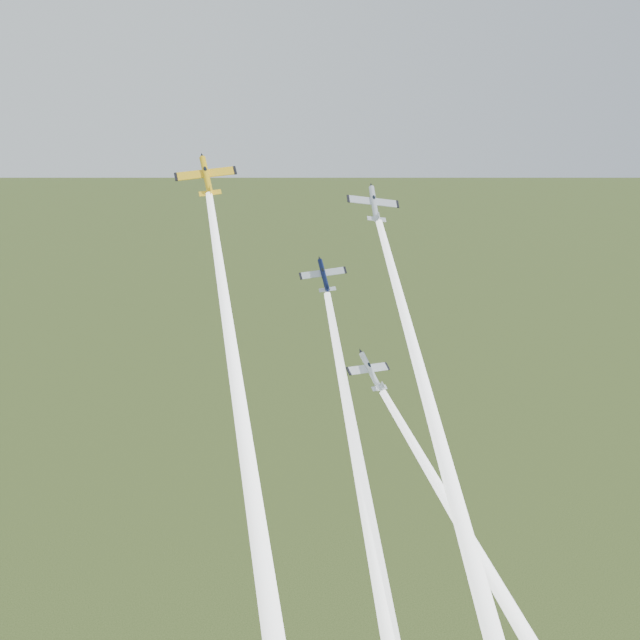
{
  "coord_description": "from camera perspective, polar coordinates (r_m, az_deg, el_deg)",
  "views": [
    {
      "loc": [
        -32.5,
        -103.58,
        123.6
      ],
      "look_at": [
        0.0,
        -6.0,
        92.0
      ],
      "focal_mm": 45.0,
      "sensor_mm": 36.0,
      "label": 1
    }
  ],
  "objects": [
    {
      "name": "smoke_trail_silver_low",
      "position": [
        102.85,
        12.28,
        -17.69
      ],
      "size": [
        17.05,
        39.94,
        38.02
      ],
      "primitive_type": null,
      "rotation": [
        -0.84,
        0.0,
        0.36
      ],
      "color": "white"
    },
    {
      "name": "plane_silver_right",
      "position": [
        115.15,
        3.86,
        8.25
      ],
      "size": [
        8.97,
        7.1,
        7.18
      ],
      "primitive_type": null,
      "rotation": [
        0.73,
        0.14,
        -0.07
      ],
      "color": "silver"
    },
    {
      "name": "plane_yellow",
      "position": [
        114.0,
        -8.08,
        10.11
      ],
      "size": [
        8.75,
        7.93,
        7.44
      ],
      "primitive_type": null,
      "rotation": [
        0.73,
        -0.08,
        -0.07
      ],
      "color": "yellow"
    },
    {
      "name": "plane_silver_low",
      "position": [
        106.87,
        3.62,
        -3.66
      ],
      "size": [
        8.49,
        8.51,
        6.63
      ],
      "primitive_type": null,
      "rotation": [
        0.73,
        0.13,
        0.36
      ],
      "color": "silver"
    },
    {
      "name": "smoke_trail_navy",
      "position": [
        103.08,
        3.02,
        -11.65
      ],
      "size": [
        7.78,
        44.43,
        40.48
      ],
      "primitive_type": null,
      "rotation": [
        -0.84,
        0.0,
        -0.12
      ],
      "color": "white"
    },
    {
      "name": "plane_navy",
      "position": [
        116.95,
        0.27,
        3.2
      ],
      "size": [
        7.29,
        6.72,
        6.08
      ],
      "primitive_type": null,
      "rotation": [
        0.73,
        -0.09,
        -0.12
      ],
      "color": "#0C1538"
    },
    {
      "name": "smoke_trail_yellow",
      "position": [
        94.74,
        -5.71,
        -6.16
      ],
      "size": [
        6.22,
        49.55,
        45.05
      ],
      "primitive_type": null,
      "rotation": [
        -0.84,
        0.0,
        -0.07
      ],
      "color": "white"
    },
    {
      "name": "smoke_trail_silver_right",
      "position": [
        97.65,
        8.63,
        -9.02
      ],
      "size": [
        6.37,
        52.46,
        47.68
      ],
      "primitive_type": null,
      "rotation": [
        -0.84,
        0.0,
        -0.07
      ],
      "color": "white"
    }
  ]
}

